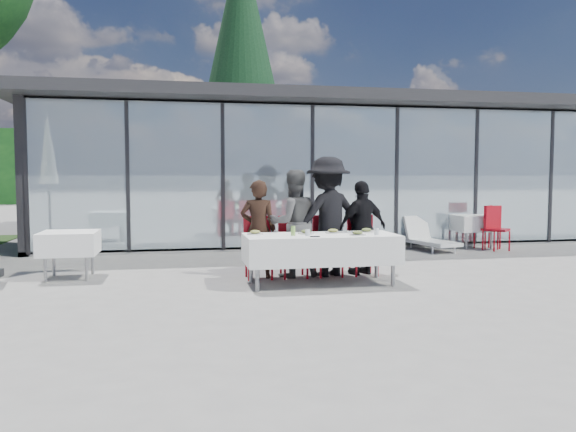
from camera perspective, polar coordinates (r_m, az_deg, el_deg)
The scene contains 26 objects.
ground at distance 8.27m, azimuth 2.00°, elevation -7.17°, with size 90.00×90.00×0.00m, color gray.
pavilion at distance 16.53m, azimuth 2.42°, elevation 5.88°, with size 14.80×8.80×3.44m.
treeline at distance 35.91m, azimuth -11.32°, elevation 4.88°, with size 62.50×2.00×4.40m.
dining_table at distance 8.35m, azimuth 3.35°, elevation -3.33°, with size 2.26×0.96×0.75m.
diner_a at distance 8.87m, azimuth -3.04°, elevation -1.34°, with size 0.57×0.57×1.55m, color black.
diner_chair_a at distance 8.92m, azimuth -3.06°, elevation -2.86°, with size 0.44×0.44×0.97m.
diner_b at distance 8.96m, azimuth 0.53°, elevation -0.76°, with size 0.83×0.83×1.72m, color #515151.
diner_chair_b at distance 9.02m, azimuth 0.49°, elevation -2.78°, with size 0.44×0.44×0.97m.
diner_c at distance 9.09m, azimuth 4.07°, elevation -0.05°, with size 1.24×1.24×1.93m, color black.
diner_chair_c at distance 9.15m, azimuth 4.02°, elevation -2.69°, with size 0.44×0.44×0.97m.
diner_d at distance 9.27m, azimuth 7.58°, elevation -1.18°, with size 0.90×0.90×1.54m, color black.
diner_chair_d at distance 9.32m, azimuth 7.51°, elevation -2.59°, with size 0.44×0.44×0.97m.
plate_a at distance 8.31m, azimuth -3.36°, elevation -1.71°, with size 0.24×0.24×0.07m.
plate_b at distance 8.38m, azimuth 1.86°, elevation -1.66°, with size 0.24×0.24×0.07m.
plate_c at distance 8.53m, azimuth 4.60°, elevation -1.57°, with size 0.24×0.24×0.07m.
plate_d at distance 8.70m, azimuth 7.98°, elevation -1.48°, with size 0.24×0.24×0.07m.
plate_extra at distance 8.25m, azimuth 7.08°, elevation -1.78°, with size 0.24×0.24×0.07m.
juice_bottle at distance 8.13m, azimuth 0.52°, elevation -1.52°, with size 0.06×0.06×0.14m, color #7DB049.
drinking_glasses at distance 8.22m, azimuth 5.53°, elevation -1.62°, with size 1.10×0.12×0.10m.
folded_eyeglasses at distance 7.96m, azimuth 2.75°, elevation -2.10°, with size 0.14×0.03×0.01m, color black.
spare_table_left at distance 9.51m, azimuth -21.34°, elevation -2.60°, with size 0.86×0.86×0.74m.
spare_table_right at distance 13.39m, azimuth 18.22°, elevation -0.69°, with size 0.86×0.86×0.74m.
spare_chair_a at distance 13.07m, azimuth 20.13°, elevation -0.92°, with size 0.62×0.62×0.97m.
spare_chair_b at distance 13.14m, azimuth 19.75°, elevation -0.88°, with size 0.50×0.50×0.97m.
lounger at distance 12.73m, azimuth 13.98°, elevation -2.18°, with size 0.89×1.43×0.72m.
conifer_tree at distance 21.49m, azimuth -4.73°, elevation 15.76°, with size 4.00×4.00×10.50m.
Camera 1 is at (-1.83, -7.91, 1.60)m, focal length 35.00 mm.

